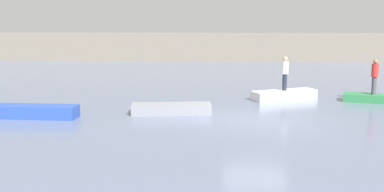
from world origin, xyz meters
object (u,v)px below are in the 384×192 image
(rowboat_blue, at_px, (29,111))
(person_red_shirt, at_px, (375,75))
(rowboat_grey, at_px, (171,109))
(person_white_shirt, at_px, (285,72))
(rowboat_white, at_px, (284,95))
(rowboat_green, at_px, (373,98))

(rowboat_blue, distance_m, person_red_shirt, 15.75)
(rowboat_grey, bearing_deg, person_white_shirt, 29.39)
(rowboat_grey, bearing_deg, rowboat_white, 29.39)
(rowboat_white, distance_m, person_red_shirt, 4.33)
(rowboat_grey, height_order, person_red_shirt, person_red_shirt)
(rowboat_blue, relative_size, person_red_shirt, 2.35)
(rowboat_white, height_order, rowboat_green, rowboat_white)
(rowboat_green, bearing_deg, rowboat_grey, -144.92)
(rowboat_blue, distance_m, person_white_shirt, 12.04)
(rowboat_grey, relative_size, rowboat_white, 0.99)
(rowboat_white, bearing_deg, rowboat_green, -33.30)
(rowboat_green, relative_size, person_white_shirt, 1.63)
(rowboat_white, bearing_deg, person_white_shirt, -25.70)
(rowboat_white, bearing_deg, rowboat_blue, 178.01)
(person_red_shirt, bearing_deg, rowboat_grey, -161.01)
(rowboat_blue, relative_size, person_white_shirt, 2.36)
(person_white_shirt, xyz_separation_m, person_red_shirt, (4.16, -0.55, -0.07))
(person_white_shirt, bearing_deg, person_red_shirt, -7.59)
(rowboat_white, xyz_separation_m, rowboat_green, (4.16, -0.55, -0.04))
(rowboat_grey, xyz_separation_m, rowboat_white, (5.25, 3.79, 0.01))
(rowboat_grey, distance_m, rowboat_green, 9.95)
(rowboat_green, bearing_deg, person_white_shirt, -171.50)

